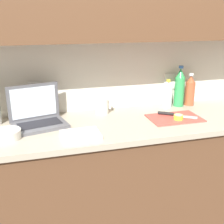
# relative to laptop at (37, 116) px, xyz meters

# --- Properties ---
(wall_back) EXTENTS (5.20, 0.38, 2.60)m
(wall_back) POSITION_rel_laptop_xyz_m (0.81, 0.13, 0.59)
(wall_back) COLOR silver
(wall_back) RESTS_ON ground_plane
(counter_unit) EXTENTS (2.46, 0.61, 0.91)m
(counter_unit) POSITION_rel_laptop_xyz_m (0.83, -0.10, -0.51)
(counter_unit) COLOR brown
(counter_unit) RESTS_ON ground_plane
(laptop) EXTENTS (0.37, 0.30, 0.25)m
(laptop) POSITION_rel_laptop_xyz_m (0.00, 0.00, 0.00)
(laptop) COLOR #515156
(laptop) RESTS_ON counter_unit
(cutting_board) EXTENTS (0.35, 0.23, 0.01)m
(cutting_board) POSITION_rel_laptop_xyz_m (0.89, -0.14, -0.06)
(cutting_board) COLOR #D1473D
(cutting_board) RESTS_ON counter_unit
(knife) EXTENTS (0.24, 0.17, 0.02)m
(knife) POSITION_rel_laptop_xyz_m (0.89, -0.09, -0.04)
(knife) COLOR silver
(knife) RESTS_ON cutting_board
(lemon_half_cut) EXTENTS (0.06, 0.06, 0.03)m
(lemon_half_cut) POSITION_rel_laptop_xyz_m (0.90, -0.18, -0.04)
(lemon_half_cut) COLOR yellow
(lemon_half_cut) RESTS_ON cutting_board
(bottle_green_soda) EXTENTS (0.07, 0.07, 0.25)m
(bottle_green_soda) POSITION_rel_laptop_xyz_m (1.15, 0.12, 0.05)
(bottle_green_soda) COLOR #A34C2D
(bottle_green_soda) RESTS_ON counter_unit
(bottle_oil_tall) EXTENTS (0.08, 0.08, 0.31)m
(bottle_oil_tall) POSITION_rel_laptop_xyz_m (1.06, 0.12, 0.08)
(bottle_oil_tall) COLOR #2D934C
(bottle_oil_tall) RESTS_ON counter_unit
(bottle_water_clear) EXTENTS (0.07, 0.07, 0.21)m
(bottle_water_clear) POSITION_rel_laptop_xyz_m (0.96, 0.12, 0.04)
(bottle_water_clear) COLOR silver
(bottle_water_clear) RESTS_ON counter_unit
(measuring_cup) EXTENTS (0.11, 0.09, 0.11)m
(measuring_cup) POSITION_rel_laptop_xyz_m (0.45, 0.10, -0.00)
(measuring_cup) COLOR silver
(measuring_cup) RESTS_ON counter_unit
(bowl_white) EXTENTS (0.15, 0.15, 0.05)m
(bowl_white) POSITION_rel_laptop_xyz_m (-0.17, -0.18, -0.03)
(bowl_white) COLOR beige
(bowl_white) RESTS_ON counter_unit
(dish_towel) EXTENTS (0.22, 0.17, 0.02)m
(dish_towel) POSITION_rel_laptop_xyz_m (0.23, -0.27, -0.05)
(dish_towel) COLOR white
(dish_towel) RESTS_ON counter_unit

